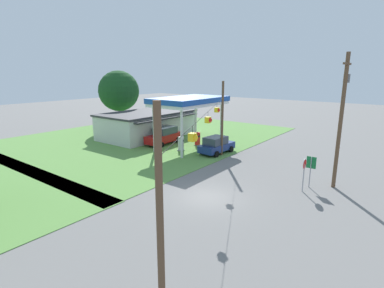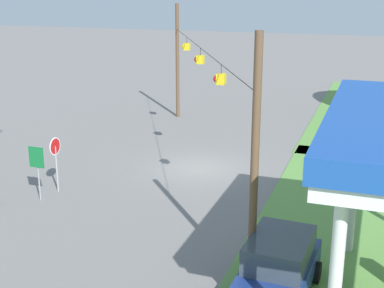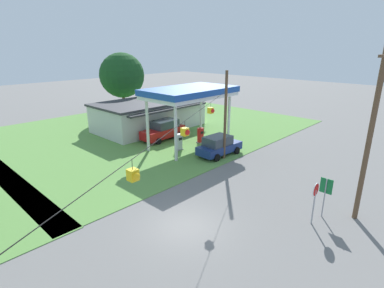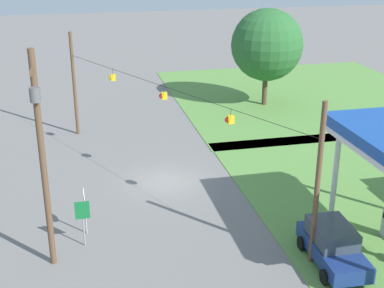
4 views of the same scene
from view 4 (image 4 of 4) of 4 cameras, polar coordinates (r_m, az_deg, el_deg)
name	(u,v)px [view 4 (image 4 of 4)]	position (r m, az deg, el deg)	size (l,w,h in m)	color
ground_plane	(166,182)	(32.83, -2.80, -4.04)	(160.00, 160.00, 0.00)	slate
grass_verge_opposite_corner	(302,95)	(51.84, 11.68, 5.13)	(24.00, 24.00, 0.04)	#5B8E42
car_at_pumps_front	(332,245)	(25.49, 14.75, -10.35)	(4.54, 2.28, 1.87)	navy
stop_sign_roadside	(84,201)	(27.07, -11.41, -5.99)	(0.80, 0.08, 2.50)	#99999E
route_sign	(83,215)	(26.06, -11.59, -7.38)	(0.10, 0.70, 2.40)	gray
utility_pole_main	(42,151)	(23.44, -15.74, -0.77)	(2.20, 0.44, 9.91)	brown
signal_span_gantry	(164,117)	(31.29, -2.96, 2.87)	(20.13, 10.24, 7.71)	brown
tree_west_verge	(267,45)	(47.04, 8.00, 10.42)	(6.19, 6.19, 8.45)	#4C3828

